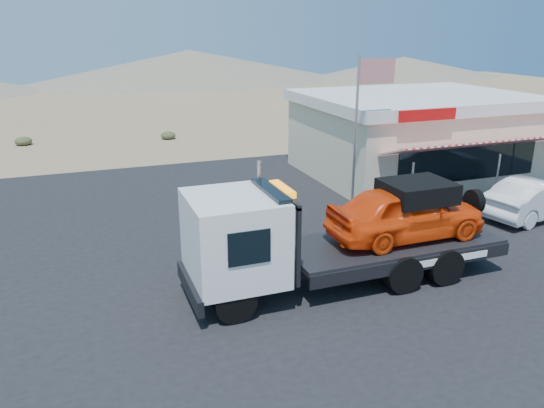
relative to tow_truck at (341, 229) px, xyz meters
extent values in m
plane|color=#8A724E|center=(-1.59, 0.43, -1.63)|extent=(120.00, 120.00, 0.00)
cube|color=black|center=(0.41, 3.43, -1.62)|extent=(32.00, 24.00, 0.02)
cylinder|color=black|center=(-3.37, -1.05, -1.08)|extent=(1.05, 0.32, 1.05)
cylinder|color=black|center=(-3.37, 1.05, -1.08)|extent=(1.05, 0.32, 1.05)
cylinder|color=black|center=(1.36, -1.05, -1.08)|extent=(1.05, 0.58, 1.05)
cylinder|color=black|center=(1.36, 1.05, -1.08)|extent=(1.05, 0.58, 1.05)
cylinder|color=black|center=(2.73, -1.05, -1.08)|extent=(1.05, 0.58, 1.05)
cylinder|color=black|center=(2.73, 1.05, -1.08)|extent=(1.05, 0.58, 1.05)
cube|color=black|center=(0.52, 0.00, -0.92)|extent=(8.63, 1.05, 0.32)
cube|color=white|center=(-3.06, 0.00, 0.18)|extent=(2.32, 2.47, 2.21)
cube|color=black|center=(-2.06, 0.00, 0.92)|extent=(0.37, 2.10, 0.95)
cube|color=black|center=(-1.74, 0.00, 0.13)|extent=(0.11, 2.32, 2.10)
cube|color=orange|center=(-1.74, 0.00, 1.34)|extent=(0.26, 1.26, 0.16)
cube|color=black|center=(1.68, 0.00, -0.64)|extent=(6.31, 2.42, 0.16)
imported|color=#F8410B|center=(2.10, 0.00, 0.23)|extent=(4.63, 1.86, 1.58)
cube|color=black|center=(2.41, 0.00, 0.83)|extent=(1.89, 1.58, 0.58)
imported|color=silver|center=(9.53, 2.25, -0.85)|extent=(4.85, 2.46, 1.52)
cube|color=beige|center=(8.91, 9.43, 0.09)|extent=(10.00, 8.00, 3.40)
cube|color=white|center=(8.91, 9.43, 2.04)|extent=(10.40, 8.40, 0.50)
cube|color=red|center=(6.41, 5.17, 2.04)|extent=(2.60, 0.12, 0.45)
cube|color=black|center=(8.91, 5.41, -0.11)|extent=(7.00, 0.06, 1.60)
cube|color=red|center=(8.91, 4.53, 0.84)|extent=(9.00, 1.73, 0.61)
cylinder|color=#99999E|center=(4.91, 3.73, -0.51)|extent=(0.08, 0.08, 2.20)
cylinder|color=#99999E|center=(8.91, 3.73, -0.51)|extent=(0.08, 0.08, 2.20)
cylinder|color=#99999E|center=(3.11, 4.93, 1.39)|extent=(0.10, 0.10, 6.00)
cube|color=#B20C14|center=(3.86, 4.93, 3.79)|extent=(1.50, 0.02, 0.90)
ellipsoid|color=#303B1F|center=(-9.68, 23.55, -1.35)|extent=(1.02, 1.02, 0.55)
ellipsoid|color=#303B1F|center=(-0.94, 22.31, -1.37)|extent=(0.96, 0.96, 0.52)
cone|color=#726B59|center=(8.41, 58.43, 0.47)|extent=(44.00, 44.00, 4.20)
cone|color=#726B59|center=(38.41, 54.43, -0.13)|extent=(32.00, 32.00, 3.00)
camera|label=1|loc=(-6.55, -12.14, 5.28)|focal=35.00mm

